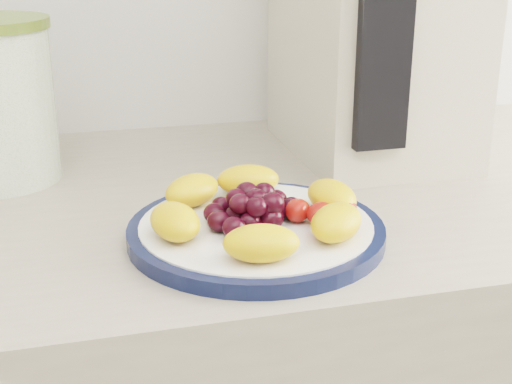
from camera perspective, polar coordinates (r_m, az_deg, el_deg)
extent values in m
cylinder|color=#111B3D|center=(0.71, 0.00, -3.20)|extent=(0.26, 0.26, 0.01)
cylinder|color=white|center=(0.71, 0.00, -3.13)|extent=(0.23, 0.23, 0.02)
cube|color=beige|center=(0.98, 9.35, 13.49)|extent=(0.21, 0.29, 0.36)
cube|color=black|center=(0.82, 10.26, 12.52)|extent=(0.06, 0.02, 0.27)
ellipsoid|color=#FFA129|center=(0.74, 6.08, -0.37)|extent=(0.05, 0.07, 0.03)
ellipsoid|color=#FFA129|center=(0.78, -0.63, 0.99)|extent=(0.07, 0.05, 0.03)
ellipsoid|color=#FFA129|center=(0.75, -5.13, 0.14)|extent=(0.08, 0.08, 0.03)
ellipsoid|color=#FFA129|center=(0.68, -6.50, -2.36)|extent=(0.06, 0.07, 0.03)
ellipsoid|color=#FFA129|center=(0.63, 0.42, -4.11)|extent=(0.08, 0.06, 0.03)
ellipsoid|color=#FFA129|center=(0.67, 6.44, -2.43)|extent=(0.08, 0.08, 0.03)
ellipsoid|color=black|center=(0.71, 0.00, -1.77)|extent=(0.02, 0.02, 0.02)
ellipsoid|color=black|center=(0.71, 1.65, -1.63)|extent=(0.02, 0.02, 0.02)
ellipsoid|color=black|center=(0.72, 0.44, -1.19)|extent=(0.02, 0.02, 0.02)
ellipsoid|color=black|center=(0.72, -1.19, -1.23)|extent=(0.02, 0.02, 0.02)
ellipsoid|color=black|center=(0.70, -1.68, -1.91)|extent=(0.02, 0.02, 0.02)
ellipsoid|color=black|center=(0.69, -0.47, -2.38)|extent=(0.02, 0.02, 0.02)
ellipsoid|color=black|center=(0.69, 1.23, -2.14)|extent=(0.02, 0.02, 0.02)
ellipsoid|color=black|center=(0.73, 2.83, -1.15)|extent=(0.02, 0.02, 0.02)
ellipsoid|color=black|center=(0.74, 1.62, -0.65)|extent=(0.02, 0.02, 0.02)
ellipsoid|color=black|center=(0.74, 0.02, -0.55)|extent=(0.02, 0.02, 0.02)
ellipsoid|color=black|center=(0.74, -1.58, -0.62)|extent=(0.02, 0.02, 0.02)
ellipsoid|color=black|center=(0.73, -2.81, -1.15)|extent=(0.02, 0.02, 0.02)
ellipsoid|color=black|center=(0.71, -3.35, -1.72)|extent=(0.02, 0.02, 0.02)
ellipsoid|color=black|center=(0.69, -2.99, -2.35)|extent=(0.02, 0.02, 0.02)
ellipsoid|color=black|center=(0.67, -1.78, -2.85)|extent=(0.02, 0.02, 0.02)
ellipsoid|color=black|center=(0.70, 0.00, -0.58)|extent=(0.02, 0.02, 0.02)
ellipsoid|color=black|center=(0.72, 0.65, -0.06)|extent=(0.02, 0.02, 0.02)
ellipsoid|color=black|center=(0.72, -0.74, -0.06)|extent=(0.02, 0.02, 0.02)
ellipsoid|color=black|center=(0.70, -1.60, -0.49)|extent=(0.02, 0.02, 0.02)
ellipsoid|color=black|center=(0.69, -1.27, -0.98)|extent=(0.02, 0.02, 0.02)
ellipsoid|color=black|center=(0.68, 0.05, -1.20)|extent=(0.02, 0.02, 0.02)
ellipsoid|color=black|center=(0.69, 1.34, -0.92)|extent=(0.02, 0.02, 0.02)
ellipsoid|color=red|center=(0.70, 5.22, -1.73)|extent=(0.03, 0.03, 0.02)
ellipsoid|color=red|center=(0.72, 7.00, -1.36)|extent=(0.04, 0.04, 0.02)
ellipsoid|color=red|center=(0.69, 6.76, -2.29)|extent=(0.04, 0.04, 0.02)
ellipsoid|color=red|center=(0.71, 3.35, -1.48)|extent=(0.04, 0.04, 0.02)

